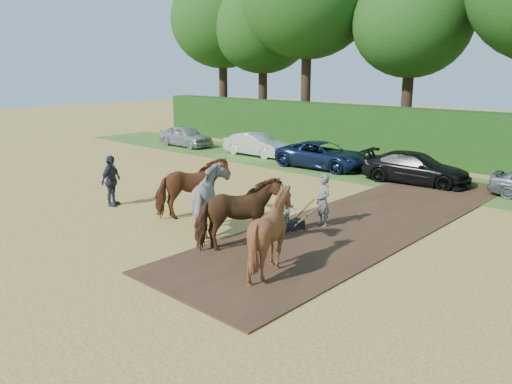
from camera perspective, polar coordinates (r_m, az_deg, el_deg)
The scene contains 8 objects.
ground at distance 13.74m, azimuth -8.00°, elevation -8.26°, with size 120.00×120.00×0.00m, color gold.
earth_strip at distance 17.93m, azimuth 12.77°, elevation -3.06°, with size 4.50×17.00×0.05m, color #472D1C.
grass_verge at distance 24.65m, azimuth 17.97°, elevation 1.21°, with size 50.00×5.00×0.03m, color #38601E.
hedgerow at distance 28.51m, azimuth 22.06°, elevation 5.55°, with size 46.00×1.60×3.00m, color #14380F.
spectator_near at distance 15.85m, azimuth 3.48°, elevation -2.08°, with size 0.77×0.60×1.58m, color #B4A68D.
spectator_far at distance 19.86m, azimuth -16.23°, elevation 1.24°, with size 1.15×0.48×1.96m, color #292A37.
plough_team at distance 15.17m, azimuth -3.20°, elevation -1.74°, with size 7.45×5.61×2.15m.
parked_cars at distance 24.07m, azimuth 18.90°, elevation 2.51°, with size 36.75×3.15×1.43m.
Camera 1 is at (9.93, -7.97, 5.16)m, focal length 35.00 mm.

